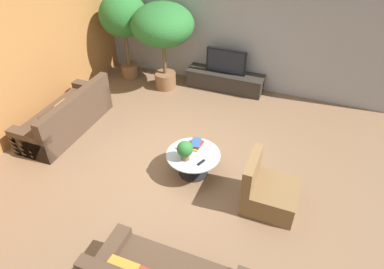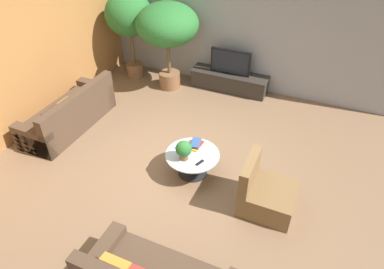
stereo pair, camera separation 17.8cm
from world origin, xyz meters
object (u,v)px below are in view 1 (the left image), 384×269
media_console (225,80)px  potted_palm_corner (163,28)px  television (226,61)px  couch_by_wall (67,117)px  armchair_wicker (267,192)px  potted_plant_tabletop (185,150)px  coffee_table (193,160)px  potted_palm_tall (123,18)px

media_console → potted_palm_corner: (-1.36, -0.46, 1.26)m
television → couch_by_wall: 3.71m
media_console → armchair_wicker: size_ratio=2.14×
armchair_wicker → potted_plant_tabletop: size_ratio=2.50×
television → armchair_wicker: bearing=-62.7°
media_console → potted_palm_corner: potted_palm_corner is taller
media_console → television: bearing=-90.0°
coffee_table → potted_palm_tall: size_ratio=0.44×
armchair_wicker → potted_palm_corner: bearing=47.3°
armchair_wicker → potted_palm_tall: size_ratio=0.41×
coffee_table → armchair_wicker: bearing=-10.5°
couch_by_wall → potted_plant_tabletop: (2.74, -0.42, 0.32)m
armchair_wicker → potted_palm_tall: bearing=54.4°
couch_by_wall → television: bearing=138.2°
potted_palm_tall → potted_palm_corner: 1.08m
television → potted_plant_tabletop: television is taller
media_console → potted_plant_tabletop: 3.21m
media_console → potted_palm_tall: (-2.43, -0.31, 1.29)m
potted_palm_tall → potted_palm_corner: (1.07, -0.14, -0.04)m
television → potted_palm_tall: 2.58m
television → potted_palm_corner: 1.63m
couch_by_wall → potted_palm_corner: size_ratio=1.03×
potted_palm_corner → couch_by_wall: bearing=-115.6°
couch_by_wall → media_console: bearing=138.2°
coffee_table → potted_palm_corner: (-1.73, 2.56, 1.19)m
media_console → potted_palm_corner: bearing=-161.4°
coffee_table → couch_by_wall: bearing=174.6°
couch_by_wall → potted_plant_tabletop: 2.79m
armchair_wicker → potted_palm_tall: (-4.11, 2.95, 1.24)m
coffee_table → armchair_wicker: armchair_wicker is taller
potted_palm_corner → potted_plant_tabletop: potted_palm_corner is taller
coffee_table → potted_plant_tabletop: (-0.09, -0.16, 0.32)m
couch_by_wall → potted_palm_corner: (1.10, 2.29, 1.19)m
potted_palm_tall → couch_by_wall: bearing=-90.6°
couch_by_wall → armchair_wicker: armchair_wicker is taller
coffee_table → armchair_wicker: (1.32, -0.24, -0.02)m
television → coffee_table: size_ratio=1.03×
armchair_wicker → potted_plant_tabletop: 1.45m
potted_plant_tabletop → armchair_wicker: bearing=-3.6°
couch_by_wall → potted_palm_corner: 2.81m
coffee_table → media_console: bearing=96.9°
coffee_table → potted_palm_corner: size_ratio=0.45×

